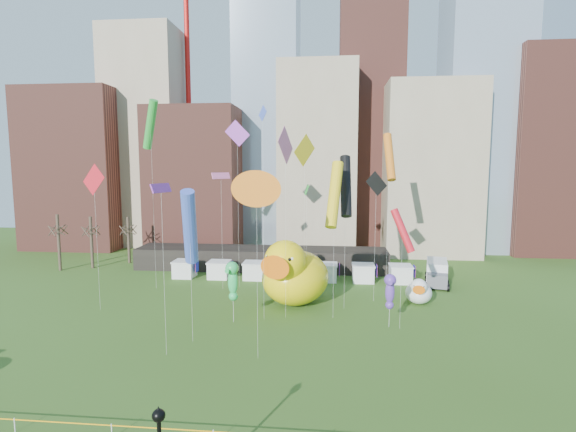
# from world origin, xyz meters

# --- Properties ---
(skyline) EXTENTS (101.00, 23.00, 68.00)m
(skyline) POSITION_xyz_m (2.25, 61.06, 21.44)
(skyline) COLOR brown
(skyline) RESTS_ON ground
(crane_left) EXTENTS (23.00, 1.00, 76.00)m
(crane_left) POSITION_xyz_m (-21.11, 64.00, 46.90)
(crane_left) COLOR red
(crane_left) RESTS_ON ground
(pavilion) EXTENTS (38.00, 6.00, 3.20)m
(pavilion) POSITION_xyz_m (-4.00, 42.00, 1.60)
(pavilion) COLOR black
(pavilion) RESTS_ON ground
(vendor_tents) EXTENTS (33.24, 2.80, 2.40)m
(vendor_tents) POSITION_xyz_m (1.02, 36.00, 1.11)
(vendor_tents) COLOR white
(vendor_tents) RESTS_ON ground
(bare_trees) EXTENTS (8.44, 6.44, 8.50)m
(bare_trees) POSITION_xyz_m (-30.17, 40.54, 4.01)
(bare_trees) COLOR #382B21
(bare_trees) RESTS_ON ground
(big_duck) EXTENTS (9.84, 11.11, 7.79)m
(big_duck) POSITION_xyz_m (2.39, 25.12, 3.57)
(big_duck) COLOR yellow
(big_duck) RESTS_ON ground
(small_duck) EXTENTS (3.62, 4.37, 3.15)m
(small_duck) POSITION_xyz_m (16.59, 26.89, 1.44)
(small_duck) COLOR white
(small_duck) RESTS_ON ground
(seahorse_green) EXTENTS (1.67, 1.90, 6.24)m
(seahorse_green) POSITION_xyz_m (-3.16, 19.08, 4.59)
(seahorse_green) COLOR silver
(seahorse_green) RESTS_ON ground
(seahorse_purple) EXTENTS (1.30, 1.56, 5.32)m
(seahorse_purple) POSITION_xyz_m (12.30, 19.27, 3.87)
(seahorse_purple) COLOR silver
(seahorse_purple) RESTS_ON ground
(box_truck) EXTENTS (4.07, 7.49, 3.02)m
(box_truck) POSITION_xyz_m (20.73, 35.98, 1.55)
(box_truck) COLOR white
(box_truck) RESTS_ON ground
(kite_0) EXTENTS (2.53, 1.79, 11.72)m
(kite_0) POSITION_xyz_m (13.27, 19.01, 9.60)
(kite_0) COLOR silver
(kite_0) RESTS_ON ground
(kite_1) EXTENTS (1.97, 2.24, 14.86)m
(kite_1) POSITION_xyz_m (-7.11, 30.52, 14.35)
(kite_1) COLOR silver
(kite_1) RESTS_ON ground
(kite_2) EXTENTS (1.32, 3.98, 16.88)m
(kite_2) POSITION_xyz_m (8.07, 24.51, 13.53)
(kite_2) COLOR silver
(kite_2) RESTS_ON ground
(kite_3) EXTENTS (0.72, 3.37, 13.67)m
(kite_3) POSITION_xyz_m (3.88, 24.48, 13.11)
(kite_3) COLOR silver
(kite_3) RESTS_ON ground
(kite_4) EXTENTS (2.17, 2.94, 19.21)m
(kite_4) POSITION_xyz_m (3.56, 25.79, 17.20)
(kite_4) COLOR silver
(kite_4) RESTS_ON ground
(kite_5) EXTENTS (2.14, 4.27, 13.82)m
(kite_5) POSITION_xyz_m (-5.75, 14.07, 10.33)
(kite_5) COLOR silver
(kite_5) RESTS_ON ground
(kite_6) EXTENTS (1.52, 3.72, 19.88)m
(kite_6) POSITION_xyz_m (13.80, 33.60, 16.80)
(kite_6) COLOR silver
(kite_6) RESTS_ON ground
(kite_7) EXTENTS (0.90, 2.45, 14.29)m
(kite_7) POSITION_xyz_m (-7.05, 11.14, 13.81)
(kite_7) COLOR silver
(kite_7) RESTS_ON ground
(kite_8) EXTENTS (3.14, 1.30, 15.92)m
(kite_8) POSITION_xyz_m (-18.53, 21.42, 14.09)
(kite_8) COLOR silver
(kite_8) RESTS_ON ground
(kite_9) EXTENTS (1.12, 3.67, 19.63)m
(kite_9) POSITION_xyz_m (1.95, 20.99, 17.53)
(kite_9) COLOR silver
(kite_9) RESTS_ON ground
(kite_10) EXTENTS (2.22, 1.82, 15.12)m
(kite_10) POSITION_xyz_m (11.61, 27.56, 13.50)
(kite_10) COLOR silver
(kite_10) RESTS_ON ground
(kite_11) EXTENTS (3.25, 3.24, 23.78)m
(kite_11) POSITION_xyz_m (-15.77, 30.11, 20.74)
(kite_11) COLOR silver
(kite_11) RESTS_ON ground
(kite_12) EXTENTS (2.03, 4.13, 16.22)m
(kite_12) POSITION_xyz_m (6.84, 21.18, 12.85)
(kite_12) COLOR silver
(kite_12) RESTS_ON ground
(kite_13) EXTENTS (1.00, 1.25, 21.56)m
(kite_13) POSITION_xyz_m (-0.23, 20.33, 19.45)
(kite_13) COLOR silver
(kite_13) RESTS_ON ground
(kite_14) EXTENTS (2.89, 1.18, 15.36)m
(kite_14) POSITION_xyz_m (0.67, 11.19, 13.89)
(kite_14) COLOR silver
(kite_14) RESTS_ON ground
(kite_15) EXTENTS (3.29, 0.51, 21.39)m
(kite_15) POSITION_xyz_m (-5.23, 31.69, 19.44)
(kite_15) COLOR silver
(kite_15) RESTS_ON ground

